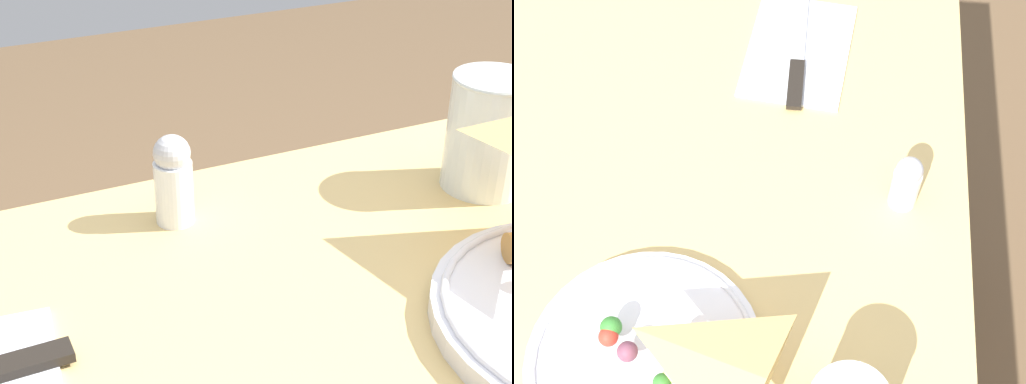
{
  "view_description": "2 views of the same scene",
  "coord_description": "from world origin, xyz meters",
  "views": [
    {
      "loc": [
        0.43,
        0.28,
        1.07
      ],
      "look_at": [
        0.23,
        -0.18,
        0.78
      ],
      "focal_mm": 55.0,
      "sensor_mm": 36.0,
      "label": 1
    },
    {
      "loc": [
        -0.24,
        -0.17,
        1.5
      ],
      "look_at": [
        0.21,
        -0.13,
        0.78
      ],
      "focal_mm": 55.0,
      "sensor_mm": 36.0,
      "label": 2
    }
  ],
  "objects": [
    {
      "name": "milk_glass",
      "position": [
        -0.02,
        -0.22,
        0.76
      ],
      "size": [
        0.08,
        0.08,
        0.11
      ],
      "color": "white",
      "rests_on": "dining_table"
    },
    {
      "name": "salt_shaker",
      "position": [
        0.26,
        -0.28,
        0.75
      ],
      "size": [
        0.03,
        0.03,
        0.08
      ],
      "color": "white",
      "rests_on": "dining_table"
    }
  ]
}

